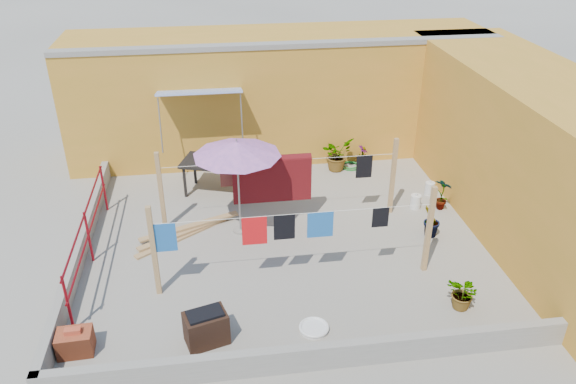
# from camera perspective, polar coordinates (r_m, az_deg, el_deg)

# --- Properties ---
(ground) EXTENTS (80.00, 80.00, 0.00)m
(ground) POSITION_cam_1_polar(r_m,az_deg,el_deg) (11.76, -0.30, -4.87)
(ground) COLOR #9E998E
(ground) RESTS_ON ground
(wall_back) EXTENTS (11.00, 3.27, 3.21)m
(wall_back) POSITION_cam_1_polar(r_m,az_deg,el_deg) (15.33, -0.86, 10.02)
(wall_back) COLOR #C5822B
(wall_back) RESTS_ON ground
(wall_right) EXTENTS (2.40, 9.00, 3.20)m
(wall_right) POSITION_cam_1_polar(r_m,az_deg,el_deg) (12.69, 23.69, 3.42)
(wall_right) COLOR #C5822B
(wall_right) RESTS_ON ground
(parapet_front) EXTENTS (8.30, 0.16, 0.44)m
(parapet_front) POSITION_cam_1_polar(r_m,az_deg,el_deg) (8.87, 2.98, -16.35)
(parapet_front) COLOR gray
(parapet_front) RESTS_ON ground
(parapet_left) EXTENTS (0.16, 7.30, 0.44)m
(parapet_left) POSITION_cam_1_polar(r_m,az_deg,el_deg) (11.89, -20.26, -5.20)
(parapet_left) COLOR gray
(parapet_left) RESTS_ON ground
(red_railing) EXTENTS (0.05, 4.20, 1.10)m
(red_railing) POSITION_cam_1_polar(r_m,az_deg,el_deg) (11.42, -19.72, -3.60)
(red_railing) COLOR maroon
(red_railing) RESTS_ON ground
(clothesline_rig) EXTENTS (5.09, 2.35, 1.80)m
(clothesline_rig) POSITION_cam_1_polar(r_m,az_deg,el_deg) (11.70, -1.42, 0.70)
(clothesline_rig) COLOR tan
(clothesline_rig) RESTS_ON ground
(patio_umbrella) EXTENTS (1.95, 1.95, 2.14)m
(patio_umbrella) POSITION_cam_1_polar(r_m,az_deg,el_deg) (11.17, -5.22, 4.35)
(patio_umbrella) COLOR gray
(patio_umbrella) RESTS_ON ground
(outdoor_table) EXTENTS (1.95, 1.40, 0.83)m
(outdoor_table) POSITION_cam_1_polar(r_m,az_deg,el_deg) (13.30, -6.94, 2.79)
(outdoor_table) COLOR black
(outdoor_table) RESTS_ON ground
(brick_stack) EXTENTS (0.56, 0.42, 0.47)m
(brick_stack) POSITION_cam_1_polar(r_m,az_deg,el_deg) (9.70, -20.80, -14.06)
(brick_stack) COLOR #953E22
(brick_stack) RESTS_ON ground
(lumber_pile) EXTENTS (2.17, 1.45, 0.14)m
(lumber_pile) POSITION_cam_1_polar(r_m,az_deg,el_deg) (12.09, -10.29, -3.97)
(lumber_pile) COLOR tan
(lumber_pile) RESTS_ON ground
(brazier) EXTENTS (0.76, 0.61, 0.60)m
(brazier) POSITION_cam_1_polar(r_m,az_deg,el_deg) (9.31, -8.32, -13.46)
(brazier) COLOR #321A13
(brazier) RESTS_ON ground
(white_basin) EXTENTS (0.51, 0.51, 0.09)m
(white_basin) POSITION_cam_1_polar(r_m,az_deg,el_deg) (9.58, 2.65, -13.63)
(white_basin) COLOR silver
(white_basin) RESTS_ON ground
(water_jug_a) EXTENTS (0.24, 0.24, 0.38)m
(water_jug_a) POSITION_cam_1_polar(r_m,az_deg,el_deg) (13.14, 12.82, -0.95)
(water_jug_a) COLOR silver
(water_jug_a) RESTS_ON ground
(water_jug_b) EXTENTS (0.23, 0.23, 0.36)m
(water_jug_b) POSITION_cam_1_polar(r_m,az_deg,el_deg) (13.81, 14.19, 0.36)
(water_jug_b) COLOR silver
(water_jug_b) RESTS_ON ground
(green_hose) EXTENTS (0.51, 0.51, 0.08)m
(green_hose) POSITION_cam_1_polar(r_m,az_deg,el_deg) (14.86, 6.35, 2.66)
(green_hose) COLOR #197425
(green_hose) RESTS_ON ground
(plant_back_a) EXTENTS (1.03, 1.01, 0.87)m
(plant_back_a) POSITION_cam_1_polar(r_m,az_deg,el_deg) (14.54, 4.97, 3.86)
(plant_back_a) COLOR #225117
(plant_back_a) RESTS_ON ground
(plant_back_b) EXTENTS (0.41, 0.41, 0.58)m
(plant_back_b) POSITION_cam_1_polar(r_m,az_deg,el_deg) (14.83, 7.58, 3.62)
(plant_back_b) COLOR #225117
(plant_back_b) RESTS_ON ground
(plant_right_a) EXTENTS (0.48, 0.50, 0.79)m
(plant_right_a) POSITION_cam_1_polar(r_m,az_deg,el_deg) (13.13, 15.43, -0.17)
(plant_right_a) COLOR #225117
(plant_right_a) RESTS_ON ground
(plant_right_b) EXTENTS (0.50, 0.53, 0.76)m
(plant_right_b) POSITION_cam_1_polar(r_m,az_deg,el_deg) (12.03, 14.38, -2.89)
(plant_right_b) COLOR #225117
(plant_right_b) RESTS_ON ground
(plant_right_c) EXTENTS (0.68, 0.72, 0.63)m
(plant_right_c) POSITION_cam_1_polar(r_m,az_deg,el_deg) (10.28, 17.46, -9.85)
(plant_right_c) COLOR #225117
(plant_right_c) RESTS_ON ground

